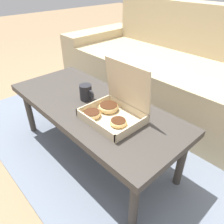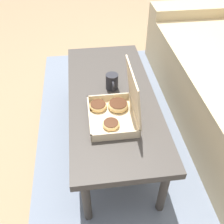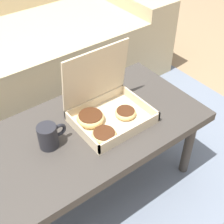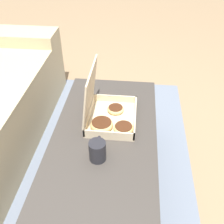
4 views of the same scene
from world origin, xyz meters
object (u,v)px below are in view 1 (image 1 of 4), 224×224
Objects in this scene: pastry_box at (112,108)px; coffee_mug at (86,92)px; coffee_table at (92,110)px; couch at (179,76)px.

pastry_box is 2.65× the size of coffee_mug.
pastry_box is at bearing -1.14° from coffee_table.
coffee_mug reaches higher than coffee_table.
couch reaches higher than pastry_box.
coffee_mug is at bearing 171.83° from coffee_table.
coffee_mug is at bearing 176.94° from pastry_box.
coffee_mug is (-0.25, 0.01, -0.00)m from pastry_box.
pastry_box is at bearing -79.49° from couch.
coffee_table is 0.20m from pastry_box.
coffee_table is 3.86× the size of pastry_box.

